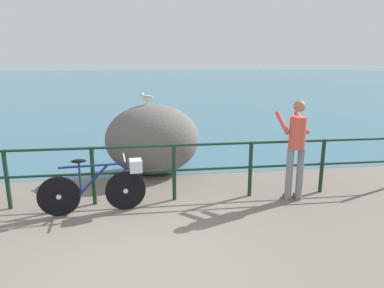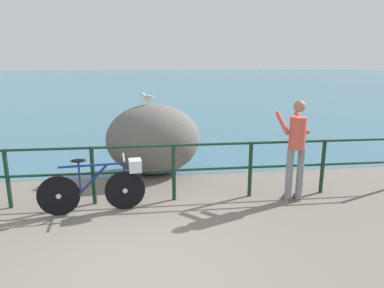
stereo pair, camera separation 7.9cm
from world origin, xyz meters
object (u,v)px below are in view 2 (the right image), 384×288
Objects in this scene: seagull at (148,97)px; person_at_railing at (296,146)px; bicycle at (102,184)px; breakwater_boulder_main at (153,140)px.

person_at_railing is at bearing 171.77° from seagull.
breakwater_boulder_main reaches higher than bicycle.
person_at_railing reaches higher than seagull.
bicycle is at bearing -114.92° from breakwater_boulder_main.
bicycle is 0.84× the size of breakwater_boulder_main.
seagull is (-0.09, 0.08, 0.90)m from breakwater_boulder_main.
bicycle is at bearing 89.72° from person_at_railing.
person_at_railing is 0.88× the size of breakwater_boulder_main.
seagull is at bearing 61.98° from bicycle.
bicycle is at bearing 96.96° from seagull.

